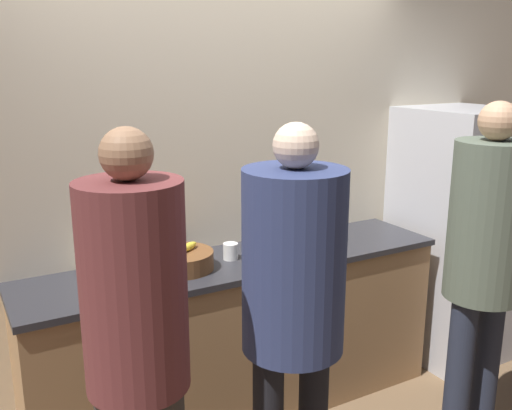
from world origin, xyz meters
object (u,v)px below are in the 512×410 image
at_px(utensil_crock, 92,258).
at_px(bottle_clear, 281,240).
at_px(person_center, 293,290).
at_px(cup_white, 231,251).
at_px(person_right, 485,252).
at_px(refrigerator, 455,234).
at_px(fruit_bowl, 181,260).
at_px(bottle_red, 334,229).
at_px(person_left, 136,327).

bearing_deg(utensil_crock, bottle_clear, -10.44).
bearing_deg(person_center, cup_white, 79.72).
relative_size(person_center, cup_white, 19.47).
bearing_deg(person_right, utensil_crock, 145.63).
height_order(bottle_clear, cup_white, bottle_clear).
height_order(refrigerator, fruit_bowl, refrigerator).
distance_m(person_center, bottle_clear, 0.99).
bearing_deg(person_right, bottle_red, 105.66).
bearing_deg(utensil_crock, bottle_red, -9.60).
xyz_separation_m(person_center, fruit_bowl, (-0.14, 0.87, -0.12)).
relative_size(person_center, bottle_red, 7.80).
bearing_deg(person_left, fruit_bowl, 58.82).
distance_m(person_center, cup_white, 0.90).
bearing_deg(person_right, cup_white, 134.08).
distance_m(fruit_bowl, cup_white, 0.30).
relative_size(person_left, utensil_crock, 5.94).
distance_m(fruit_bowl, bottle_clear, 0.61).
relative_size(person_left, cup_white, 19.66).
bearing_deg(cup_white, bottle_red, -5.12).
bearing_deg(fruit_bowl, person_left, -121.18).
relative_size(bottle_clear, cup_white, 1.80).
height_order(person_center, utensil_crock, person_center).
xyz_separation_m(utensil_crock, cup_white, (0.72, -0.17, -0.03)).
height_order(person_right, bottle_clear, person_right).
relative_size(fruit_bowl, bottle_red, 1.50).
relative_size(utensil_crock, bottle_clear, 1.84).
xyz_separation_m(refrigerator, bottle_red, (-1.01, 0.03, 0.18)).
distance_m(fruit_bowl, utensil_crock, 0.46).
bearing_deg(utensil_crock, person_center, -62.00).
relative_size(person_right, bottle_clear, 11.09).
relative_size(utensil_crock, bottle_red, 1.32).
height_order(person_left, bottle_red, person_left).
distance_m(person_left, person_center, 0.65).
height_order(person_right, bottle_red, person_right).
bearing_deg(person_left, utensil_crock, 85.00).
bearing_deg(person_right, person_center, 176.73).
height_order(fruit_bowl, utensil_crock, utensil_crock).
bearing_deg(person_right, bottle_clear, 122.65).
height_order(person_right, fruit_bowl, person_right).
distance_m(person_center, fruit_bowl, 0.89).
relative_size(refrigerator, fruit_bowl, 4.98).
height_order(person_left, bottle_clear, person_left).
bearing_deg(person_right, fruit_bowl, 142.31).
xyz_separation_m(fruit_bowl, utensil_crock, (-0.42, 0.18, 0.03)).
xyz_separation_m(person_left, bottle_red, (1.47, 0.79, -0.07)).
bearing_deg(bottle_red, refrigerator, -1.88).
height_order(person_right, cup_white, person_right).
xyz_separation_m(fruit_bowl, bottle_clear, (0.61, -0.01, 0.02)).
bearing_deg(bottle_clear, fruit_bowl, 179.13).
distance_m(fruit_bowl, bottle_red, 0.96).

